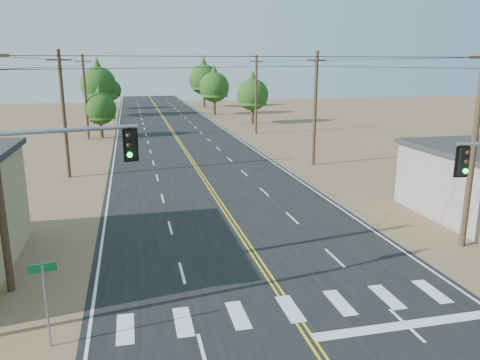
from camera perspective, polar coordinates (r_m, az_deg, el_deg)
name	(u,v)px	position (r m, az deg, el deg)	size (l,w,h in m)	color
road	(202,176)	(38.38, -4.69, 0.53)	(15.00, 200.00, 0.02)	black
utility_pole_left_mid	(64,114)	(39.45, -20.69, 7.58)	(1.80, 0.30, 10.00)	#4C3826
utility_pole_left_far	(85,97)	(59.28, -18.32, 9.63)	(1.80, 0.30, 10.00)	#4C3826
utility_pole_right_near	(474,145)	(25.03, 26.62, 3.78)	(1.80, 0.30, 10.00)	#4C3826
utility_pole_right_mid	(315,108)	(42.24, 9.14, 8.66)	(1.80, 0.30, 10.00)	#4C3826
utility_pole_right_far	(256,94)	(61.17, 1.98, 10.43)	(1.80, 0.30, 10.00)	#4C3826
signal_mast_left	(15,197)	(16.74, -25.74, -1.88)	(5.78, 1.44, 6.99)	gray
street_sign	(45,292)	(16.33, -22.68, -12.46)	(0.85, 0.19, 2.89)	gray
tree_left_near	(100,105)	(60.24, -16.73, 8.70)	(3.90, 3.90, 6.49)	#3F2D1E
tree_left_mid	(98,81)	(84.85, -16.92, 11.51)	(5.98, 5.98, 9.97)	#3F2D1E
tree_left_far	(110,88)	(98.64, -15.51, 10.79)	(4.18, 4.18, 6.97)	#3F2D1E
tree_right_near	(253,91)	(71.58, 1.54, 10.75)	(4.78, 4.78, 7.97)	#3F2D1E
tree_right_mid	(214,84)	(84.72, -3.17, 11.61)	(5.31, 5.31, 8.86)	#3F2D1E
tree_right_far	(204,76)	(99.96, -4.45, 12.49)	(6.24, 6.24, 10.40)	#3F2D1E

